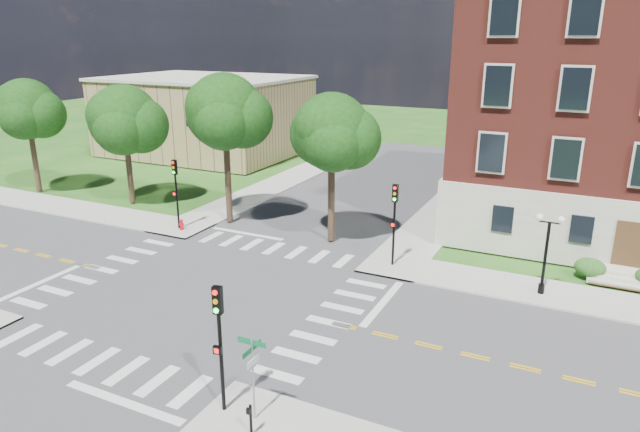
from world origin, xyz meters
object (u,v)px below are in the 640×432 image
at_px(traffic_signal_ne, 394,214).
at_px(push_button_post, 250,419).
at_px(traffic_signal_nw, 176,185).
at_px(street_sign_pole, 253,364).
at_px(twin_lamp_west, 546,250).
at_px(traffic_signal_se, 219,333).
at_px(fire_hydrant, 182,225).

xyz_separation_m(traffic_signal_ne, push_button_post, (0.62, -16.15, -2.39)).
xyz_separation_m(traffic_signal_nw, street_sign_pole, (15.61, -15.05, -0.88)).
bearing_deg(street_sign_pole, twin_lamp_west, 62.25).
distance_m(traffic_signal_ne, street_sign_pole, 15.33).
relative_size(traffic_signal_se, traffic_signal_nw, 1.00).
xyz_separation_m(traffic_signal_nw, twin_lamp_west, (23.52, -0.01, -0.66)).
height_order(street_sign_pole, fire_hydrant, street_sign_pole).
height_order(traffic_signal_nw, twin_lamp_west, traffic_signal_nw).
xyz_separation_m(street_sign_pole, push_button_post, (0.38, -0.84, -1.51)).
height_order(traffic_signal_se, traffic_signal_ne, same).
bearing_deg(traffic_signal_ne, traffic_signal_nw, -179.06).
distance_m(traffic_signal_nw, street_sign_pole, 21.70).
distance_m(traffic_signal_nw, fire_hydrant, 2.75).
bearing_deg(traffic_signal_se, twin_lamp_west, 58.71).
height_order(traffic_signal_nw, push_button_post, traffic_signal_nw).
bearing_deg(traffic_signal_nw, fire_hydrant, -24.05).
bearing_deg(push_button_post, traffic_signal_se, 154.50).
xyz_separation_m(twin_lamp_west, street_sign_pole, (-7.92, -15.05, -0.21)).
bearing_deg(fire_hydrant, traffic_signal_se, -46.93).
relative_size(traffic_signal_ne, traffic_signal_nw, 1.00).
relative_size(traffic_signal_ne, fire_hydrant, 6.40).
xyz_separation_m(traffic_signal_ne, twin_lamp_west, (8.16, -0.26, -0.66)).
bearing_deg(traffic_signal_ne, push_button_post, -87.79).
xyz_separation_m(traffic_signal_se, push_button_post, (1.65, -0.78, -2.39)).
distance_m(push_button_post, fire_hydrant, 22.17).
relative_size(traffic_signal_ne, twin_lamp_west, 1.13).
bearing_deg(traffic_signal_nw, traffic_signal_se, -46.50).
height_order(traffic_signal_se, traffic_signal_nw, same).
height_order(twin_lamp_west, fire_hydrant, twin_lamp_west).
distance_m(traffic_signal_ne, push_button_post, 16.34).
xyz_separation_m(traffic_signal_se, traffic_signal_nw, (-14.34, 15.11, 0.00)).
bearing_deg(fire_hydrant, push_button_post, -45.21).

